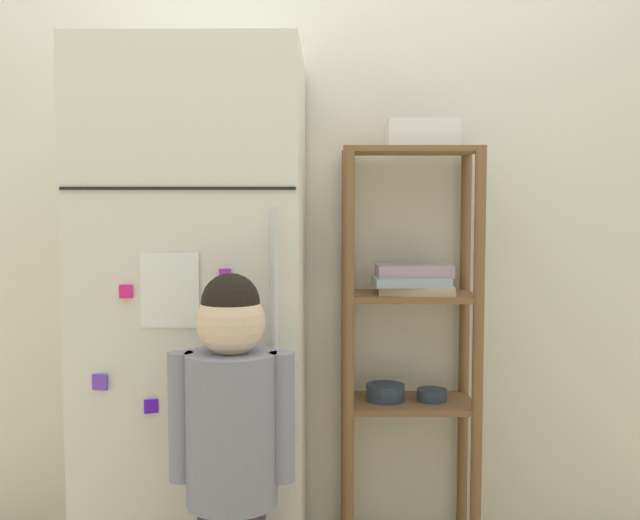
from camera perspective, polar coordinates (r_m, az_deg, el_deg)
name	(u,v)px	position (r m, az deg, el deg)	size (l,w,h in m)	color
kitchen_wall_back	(298,230)	(2.72, -1.60, 2.23)	(2.65, 0.03, 2.09)	silver
refrigerator	(200,315)	(2.42, -8.82, -4.04)	(0.63, 0.68, 1.59)	silver
child_standing	(232,427)	(1.98, -6.50, -12.10)	(0.31, 0.23, 0.97)	#43373A
pantry_shelf_unit	(409,316)	(2.59, 6.58, -4.10)	(0.44, 0.28, 1.32)	brown
fruit_bin	(424,136)	(2.58, 7.61, 9.03)	(0.23, 0.16, 0.09)	white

